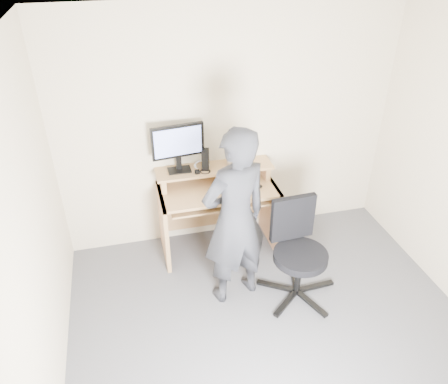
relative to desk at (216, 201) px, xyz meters
name	(u,v)px	position (x,y,z in m)	size (l,w,h in m)	color
ground	(282,348)	(0.20, -1.53, -0.55)	(3.50, 3.50, 0.00)	#56565B
back_wall	(230,129)	(0.20, 0.22, 0.70)	(3.50, 0.02, 2.50)	beige
ceiling	(314,42)	(0.20, -1.53, 1.95)	(3.50, 3.50, 0.02)	white
desk	(216,201)	(0.00, 0.00, 0.00)	(1.20, 0.60, 0.91)	tan
monitor	(178,144)	(-0.36, 0.08, 0.66)	(0.52, 0.15, 0.50)	black
external_drive	(205,159)	(-0.09, 0.08, 0.46)	(0.07, 0.13, 0.20)	black
travel_mug	(231,157)	(0.17, 0.08, 0.45)	(0.08, 0.08, 0.18)	silver
smartphone	(236,166)	(0.22, 0.05, 0.37)	(0.07, 0.13, 0.01)	black
charger	(197,172)	(-0.19, -0.01, 0.38)	(0.04, 0.04, 0.04)	black
headphones	(202,165)	(-0.12, 0.13, 0.37)	(0.16, 0.16, 0.02)	silver
keyboard	(211,201)	(-0.09, -0.17, 0.12)	(0.46, 0.18, 0.03)	black
mouse	(258,187)	(0.39, -0.18, 0.22)	(0.10, 0.06, 0.04)	black
office_chair	(297,247)	(0.55, -0.89, -0.03)	(0.73, 0.75, 0.95)	black
person	(235,219)	(-0.02, -0.80, 0.32)	(0.63, 0.41, 1.73)	black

